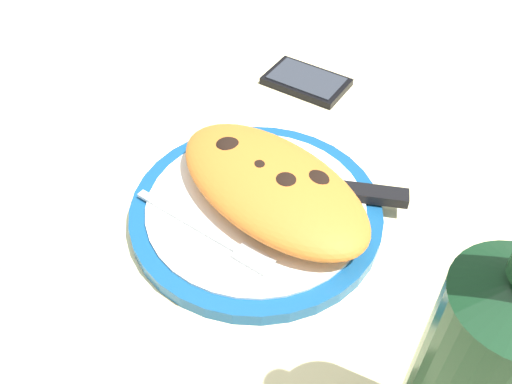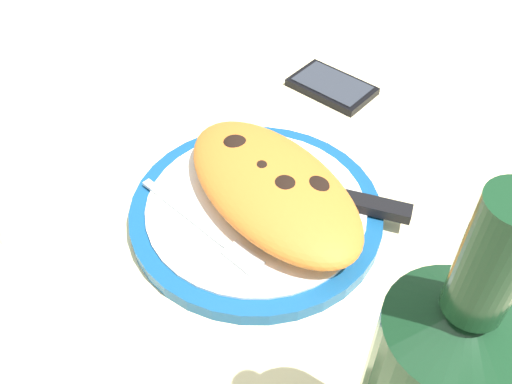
% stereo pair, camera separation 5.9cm
% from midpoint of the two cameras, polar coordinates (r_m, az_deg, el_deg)
% --- Properties ---
extents(ground_plane, '(1.50, 1.50, 0.03)m').
position_cam_midpoint_polar(ground_plane, '(0.63, -2.66, -3.55)').
color(ground_plane, beige).
extents(plate, '(0.27, 0.27, 0.02)m').
position_cam_midpoint_polar(plate, '(0.61, -2.73, -2.08)').
color(plate, navy).
rests_on(plate, ground_plane).
extents(calzone, '(0.27, 0.19, 0.05)m').
position_cam_midpoint_polar(calzone, '(0.59, -1.19, 0.51)').
color(calzone, orange).
rests_on(calzone, plate).
extents(fork, '(0.17, 0.03, 0.00)m').
position_cam_midpoint_polar(fork, '(0.58, -7.16, -4.55)').
color(fork, silver).
rests_on(fork, plate).
extents(knife, '(0.22, 0.10, 0.01)m').
position_cam_midpoint_polar(knife, '(0.62, 5.20, 0.04)').
color(knife, silver).
rests_on(knife, plate).
extents(smartphone, '(0.11, 0.07, 0.01)m').
position_cam_midpoint_polar(smartphone, '(0.80, 2.99, 11.00)').
color(smartphone, black).
rests_on(smartphone, ground_plane).
extents(water_glass, '(0.07, 0.07, 0.10)m').
position_cam_midpoint_polar(water_glass, '(0.62, -26.32, -2.88)').
color(water_glass, silver).
rests_on(water_glass, ground_plane).
extents(wine_bottle, '(0.08, 0.08, 0.31)m').
position_cam_midpoint_polar(wine_bottle, '(0.39, 16.97, -18.00)').
color(wine_bottle, '#14381E').
rests_on(wine_bottle, ground_plane).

